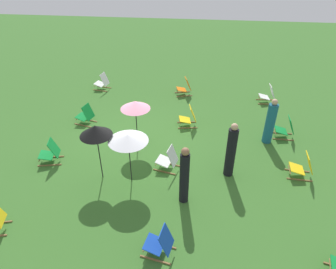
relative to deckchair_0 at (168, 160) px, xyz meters
name	(u,v)px	position (x,y,z in m)	size (l,w,h in m)	color
ground_plane	(135,144)	(-1.24, -1.35, -0.37)	(40.00, 40.00, 0.00)	#386B28
deckchair_0	(168,160)	(0.00, 0.00, 0.00)	(0.64, 0.85, 0.83)	olive
deckchair_1	(160,243)	(3.12, 0.18, 0.00)	(0.61, 0.84, 0.83)	olive
deckchair_2	(286,128)	(-2.34, 4.10, 0.00)	(0.50, 0.78, 0.83)	olive
deckchair_3	(185,87)	(-5.53, 0.14, 0.00)	(0.67, 0.86, 0.83)	olive
deckchair_5	(189,117)	(-2.74, 0.49, 0.00)	(0.60, 0.83, 0.83)	olive
deckchair_6	(86,115)	(-2.42, -3.58, 0.00)	(0.65, 0.85, 0.83)	olive
deckchair_7	(102,82)	(-5.64, -3.88, 0.00)	(0.60, 0.83, 0.83)	olive
deckchair_8	(51,152)	(0.08, -3.88, 0.00)	(0.63, 0.84, 0.83)	olive
deckchair_9	(268,95)	(-5.16, 3.90, 0.00)	(0.53, 0.79, 0.83)	olive
deckchair_10	(303,167)	(-0.13, 4.16, 0.00)	(0.52, 0.79, 0.83)	olive
umbrella_0	(96,131)	(0.65, -1.98, 1.36)	(0.94, 0.94, 1.89)	black
umbrella_1	(128,138)	(0.70, -1.05, 1.22)	(1.15, 1.15, 1.70)	black
umbrella_2	(135,105)	(-1.19, -1.24, 1.25)	(1.00, 1.00, 1.76)	black
person_0	(270,123)	(-1.96, 3.40, 0.44)	(0.45, 0.45, 1.72)	#195972
person_1	(231,151)	(0.03, 1.91, 0.51)	(0.34, 0.34, 1.85)	black
person_2	(184,176)	(1.33, 0.59, 0.52)	(0.37, 0.37, 1.83)	black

